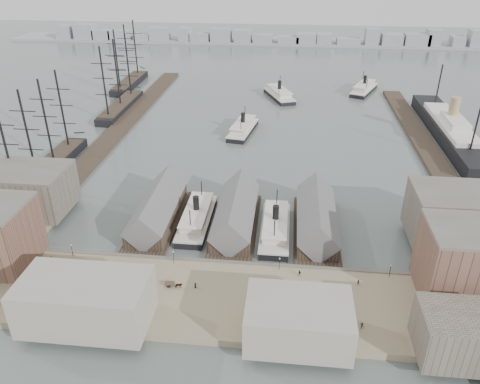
# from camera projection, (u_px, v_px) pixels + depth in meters

# --- Properties ---
(ground) EXTENTS (900.00, 900.00, 0.00)m
(ground) POSITION_uv_depth(u_px,v_px,m) (229.00, 257.00, 139.06)
(ground) COLOR #4C5857
(ground) RESTS_ON ground
(quay) EXTENTS (180.00, 30.00, 2.00)m
(quay) POSITION_uv_depth(u_px,v_px,m) (219.00, 299.00, 121.06)
(quay) COLOR #857759
(quay) RESTS_ON ground
(seawall) EXTENTS (180.00, 1.20, 2.30)m
(seawall) POSITION_uv_depth(u_px,v_px,m) (227.00, 264.00, 133.96)
(seawall) COLOR #59544C
(seawall) RESTS_ON ground
(west_wharf) EXTENTS (10.00, 220.00, 1.60)m
(west_wharf) POSITION_uv_depth(u_px,v_px,m) (119.00, 128.00, 232.77)
(west_wharf) COLOR #2D231C
(west_wharf) RESTS_ON ground
(east_wharf) EXTENTS (10.00, 180.00, 1.60)m
(east_wharf) POSITION_uv_depth(u_px,v_px,m) (426.00, 148.00, 210.21)
(east_wharf) COLOR #2D231C
(east_wharf) RESTS_ON ground
(ferry_shed_west) EXTENTS (14.00, 42.00, 12.60)m
(ferry_shed_west) POSITION_uv_depth(u_px,v_px,m) (157.00, 210.00, 154.13)
(ferry_shed_west) COLOR #2D231C
(ferry_shed_west) RESTS_ON ground
(ferry_shed_center) EXTENTS (14.00, 42.00, 12.60)m
(ferry_shed_center) POSITION_uv_depth(u_px,v_px,m) (236.00, 215.00, 151.67)
(ferry_shed_center) COLOR #2D231C
(ferry_shed_center) RESTS_ON ground
(ferry_shed_east) EXTENTS (14.00, 42.00, 12.60)m
(ferry_shed_east) POSITION_uv_depth(u_px,v_px,m) (316.00, 219.00, 149.21)
(ferry_shed_east) COLOR #2D231C
(ferry_shed_east) RESTS_ON ground
(warehouse_west_back) EXTENTS (26.00, 20.00, 14.00)m
(warehouse_west_back) POSITION_uv_depth(u_px,v_px,m) (30.00, 190.00, 157.21)
(warehouse_west_back) COLOR #60564C
(warehouse_west_back) RESTS_ON west_land
(warehouse_east_back) EXTENTS (28.00, 20.00, 15.00)m
(warehouse_east_back) POSITION_uv_depth(u_px,v_px,m) (458.00, 216.00, 141.30)
(warehouse_east_back) COLOR #60564C
(warehouse_east_back) RESTS_ON east_land
(street_bldg_center) EXTENTS (24.00, 16.00, 10.00)m
(street_bldg_center) POSITION_uv_depth(u_px,v_px,m) (298.00, 321.00, 105.82)
(street_bldg_center) COLOR gray
(street_bldg_center) RESTS_ON quay
(street_bldg_west) EXTENTS (30.00, 16.00, 12.00)m
(street_bldg_west) POSITION_uv_depth(u_px,v_px,m) (85.00, 301.00, 110.07)
(street_bldg_west) COLOR gray
(street_bldg_west) RESTS_ON quay
(street_bldg_east) EXTENTS (18.00, 14.00, 11.00)m
(street_bldg_east) POSITION_uv_depth(u_px,v_px,m) (461.00, 335.00, 101.40)
(street_bldg_east) COLOR #60564C
(street_bldg_east) RESTS_ON quay
(lamp_post_far_w) EXTENTS (0.44, 0.44, 3.92)m
(lamp_post_far_w) POSITION_uv_depth(u_px,v_px,m) (72.00, 248.00, 134.95)
(lamp_post_far_w) COLOR black
(lamp_post_far_w) RESTS_ON quay
(lamp_post_near_w) EXTENTS (0.44, 0.44, 3.92)m
(lamp_post_near_w) POSITION_uv_depth(u_px,v_px,m) (173.00, 255.00, 132.12)
(lamp_post_near_w) COLOR black
(lamp_post_near_w) RESTS_ON quay
(lamp_post_near_e) EXTENTS (0.44, 0.44, 3.92)m
(lamp_post_near_e) POSITION_uv_depth(u_px,v_px,m) (280.00, 261.00, 129.28)
(lamp_post_near_e) COLOR black
(lamp_post_near_e) RESTS_ON quay
(lamp_post_far_e) EXTENTS (0.44, 0.44, 3.92)m
(lamp_post_far_e) POSITION_uv_depth(u_px,v_px,m) (390.00, 269.00, 126.45)
(lamp_post_far_e) COLOR black
(lamp_post_far_e) RESTS_ON quay
(far_shore) EXTENTS (500.00, 40.00, 15.72)m
(far_shore) POSITION_uv_depth(u_px,v_px,m) (273.00, 39.00, 430.33)
(far_shore) COLOR gray
(far_shore) RESTS_ON ground
(ferry_docked_west) EXTENTS (9.11, 30.36, 10.84)m
(ferry_docked_west) POSITION_uv_depth(u_px,v_px,m) (197.00, 217.00, 154.34)
(ferry_docked_west) COLOR black
(ferry_docked_west) RESTS_ON ground
(ferry_docked_east) EXTENTS (9.07, 30.24, 10.80)m
(ferry_docked_east) POSITION_uv_depth(u_px,v_px,m) (275.00, 227.00, 149.15)
(ferry_docked_east) COLOR black
(ferry_docked_east) RESTS_ON ground
(ferry_open_near) EXTENTS (13.61, 31.02, 10.71)m
(ferry_open_near) POSITION_uv_depth(u_px,v_px,m) (243.00, 128.00, 228.70)
(ferry_open_near) COLOR black
(ferry_open_near) RESTS_ON ground
(ferry_open_mid) EXTENTS (20.70, 32.88, 11.30)m
(ferry_open_mid) POSITION_uv_depth(u_px,v_px,m) (279.00, 94.00, 279.28)
(ferry_open_mid) COLOR black
(ferry_open_mid) RESTS_ON ground
(ferry_open_far) EXTENTS (20.67, 32.37, 11.13)m
(ferry_open_far) POSITION_uv_depth(u_px,v_px,m) (364.00, 88.00, 290.22)
(ferry_open_far) COLOR black
(ferry_open_far) RESTS_ON ground
(sailing_ship_near) EXTENTS (8.97, 61.81, 36.89)m
(sailing_ship_near) POSITION_uv_depth(u_px,v_px,m) (46.00, 168.00, 187.28)
(sailing_ship_near) COLOR black
(sailing_ship_near) RESTS_ON ground
(sailing_ship_mid) EXTENTS (9.37, 54.12, 38.51)m
(sailing_ship_mid) POSITION_uv_depth(u_px,v_px,m) (121.00, 106.00, 258.65)
(sailing_ship_mid) COLOR black
(sailing_ship_mid) RESTS_ON ground
(sailing_ship_far) EXTENTS (9.32, 51.76, 38.30)m
(sailing_ship_far) POSITION_uv_depth(u_px,v_px,m) (130.00, 82.00, 302.96)
(sailing_ship_far) COLOR black
(sailing_ship_far) RESTS_ON ground
(ocean_steamer) EXTENTS (13.54, 98.97, 19.79)m
(ocean_steamer) POSITION_uv_depth(u_px,v_px,m) (450.00, 129.00, 221.98)
(ocean_steamer) COLOR black
(ocean_steamer) RESTS_ON ground
(tram) EXTENTS (3.44, 10.60, 3.71)m
(tram) POSITION_uv_depth(u_px,v_px,m) (454.00, 304.00, 115.42)
(tram) COLOR black
(tram) RESTS_ON quay
(horse_cart_left) EXTENTS (4.25, 4.20, 1.55)m
(horse_cart_left) POSITION_uv_depth(u_px,v_px,m) (68.00, 269.00, 129.26)
(horse_cart_left) COLOR black
(horse_cart_left) RESTS_ON quay
(horse_cart_center) EXTENTS (4.98, 2.08, 1.60)m
(horse_cart_center) POSITION_uv_depth(u_px,v_px,m) (176.00, 285.00, 123.33)
(horse_cart_center) COLOR black
(horse_cart_center) RESTS_ON quay
(horse_cart_right) EXTENTS (4.89, 3.25, 1.71)m
(horse_cart_right) POSITION_uv_depth(u_px,v_px,m) (261.00, 292.00, 120.86)
(horse_cart_right) COLOR black
(horse_cart_right) RESTS_ON quay
(pedestrian_0) EXTENTS (0.72, 0.69, 1.60)m
(pedestrian_0) POSITION_uv_depth(u_px,v_px,m) (51.00, 259.00, 133.68)
(pedestrian_0) COLOR black
(pedestrian_0) RESTS_ON quay
(pedestrian_1) EXTENTS (0.75, 0.93, 1.78)m
(pedestrian_1) POSITION_uv_depth(u_px,v_px,m) (67.00, 292.00, 120.67)
(pedestrian_1) COLOR black
(pedestrian_1) RESTS_ON quay
(pedestrian_2) EXTENTS (0.61, 1.04, 1.59)m
(pedestrian_2) POSITION_uv_depth(u_px,v_px,m) (121.00, 271.00, 128.51)
(pedestrian_2) COLOR black
(pedestrian_2) RESTS_ON quay
(pedestrian_3) EXTENTS (0.89, 1.09, 1.74)m
(pedestrian_3) POSITION_uv_depth(u_px,v_px,m) (129.00, 299.00, 118.27)
(pedestrian_3) COLOR black
(pedestrian_3) RESTS_ON quay
(pedestrian_4) EXTENTS (0.85, 0.96, 1.65)m
(pedestrian_4) POSITION_uv_depth(u_px,v_px,m) (195.00, 285.00, 123.23)
(pedestrian_4) COLOR black
(pedestrian_4) RESTS_ON quay
(pedestrian_5) EXTENTS (0.61, 0.46, 1.59)m
(pedestrian_5) POSITION_uv_depth(u_px,v_px,m) (251.00, 306.00, 116.33)
(pedestrian_5) COLOR black
(pedestrian_5) RESTS_ON quay
(pedestrian_6) EXTENTS (1.06, 0.96, 1.79)m
(pedestrian_6) POSITION_uv_depth(u_px,v_px,m) (300.00, 273.00, 127.63)
(pedestrian_6) COLOR black
(pedestrian_6) RESTS_ON quay
(pedestrian_7) EXTENTS (1.25, 1.02, 1.68)m
(pedestrian_7) POSITION_uv_depth(u_px,v_px,m) (362.00, 326.00, 110.23)
(pedestrian_7) COLOR black
(pedestrian_7) RESTS_ON quay
(pedestrian_8) EXTENTS (0.95, 0.88, 1.57)m
(pedestrian_8) POSITION_uv_depth(u_px,v_px,m) (358.00, 282.00, 124.39)
(pedestrian_8) COLOR black
(pedestrian_8) RESTS_ON quay
(pedestrian_9) EXTENTS (0.64, 0.87, 1.63)m
(pedestrian_9) POSITION_uv_depth(u_px,v_px,m) (440.00, 308.00, 115.70)
(pedestrian_9) COLOR black
(pedestrian_9) RESTS_ON quay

